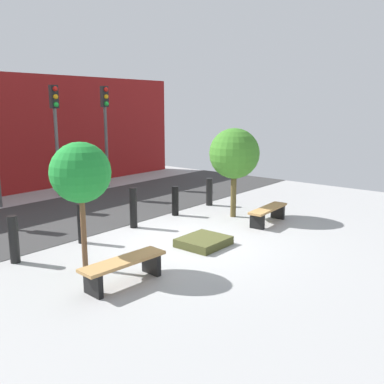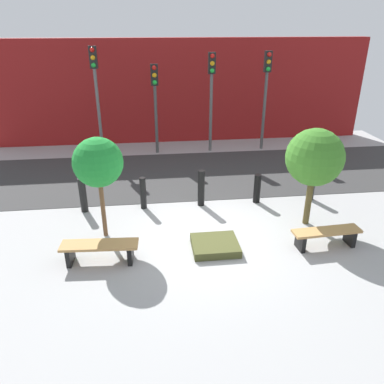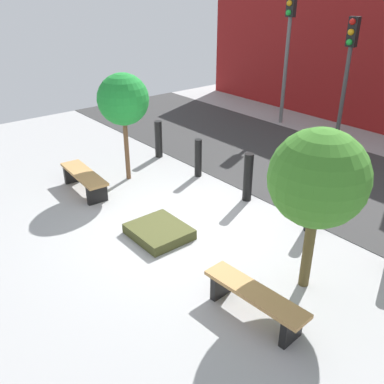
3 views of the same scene
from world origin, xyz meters
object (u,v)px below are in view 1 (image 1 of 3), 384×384
object	(u,v)px
bollard_right	(175,201)
traffic_light_east	(106,118)
bollard_left	(81,224)
bollard_far_left	(14,239)
bollard_center	(133,208)
tree_behind_right_bench	(234,154)
bollard_far_right	(209,192)
tree_behind_left_bench	(81,173)
traffic_light_mid_east	(56,121)
bench_right	(268,212)
bench_left	(124,267)
planter_bed	(204,242)

from	to	relation	value
bollard_right	traffic_light_east	size ratio (longest dim) A/B	0.22
bollard_left	bollard_right	xyz separation A→B (m)	(3.29, 0.00, -0.04)
bollard_far_left	bollard_center	xyz separation A→B (m)	(3.29, 0.00, 0.04)
tree_behind_right_bench	bollard_left	xyz separation A→B (m)	(-4.23, 1.39, -1.35)
bollard_far_left	bollard_far_right	world-z (taller)	bollard_far_left
tree_behind_left_bench	bollard_far_right	distance (m)	6.22
bollard_left	bollard_far_right	size ratio (longest dim) A/B	1.06
tree_behind_right_bench	bollard_far_left	distance (m)	6.18
tree_behind_right_bench	traffic_light_mid_east	xyz separation A→B (m)	(-1.50, 6.36, 0.82)
bollard_center	traffic_light_mid_east	xyz separation A→B (m)	(1.09, 4.96, 2.10)
tree_behind_right_bench	traffic_light_mid_east	size ratio (longest dim) A/B	0.66
bollard_far_left	bench_right	bearing A→B (deg)	-23.28
tree_behind_left_bench	bollard_center	distance (m)	3.24
bench_left	tree_behind_right_bench	world-z (taller)	tree_behind_right_bench
tree_behind_left_bench	bollard_right	xyz separation A→B (m)	(4.23, 1.39, -1.48)
bench_left	bollard_far_right	distance (m)	6.40
bench_right	planter_bed	size ratio (longest dim) A/B	1.53
bollard_left	bench_right	bearing A→B (deg)	-30.85
tree_behind_right_bench	traffic_light_mid_east	bearing A→B (deg)	103.31
bench_left	bench_right	xyz separation A→B (m)	(5.18, 0.00, -0.01)
tree_behind_right_bench	bollard_far_right	world-z (taller)	tree_behind_right_bench
bench_left	bollard_left	distance (m)	2.70
traffic_light_east	planter_bed	bearing A→B (deg)	-114.07
tree_behind_left_bench	tree_behind_right_bench	bearing A→B (deg)	0.00
bench_left	bench_right	bearing A→B (deg)	3.57
tree_behind_right_bench	bench_left	bearing A→B (deg)	-167.62
bench_left	bench_right	distance (m)	5.18
planter_bed	tree_behind_left_bench	distance (m)	3.30
bench_right	bollard_far_left	world-z (taller)	bollard_far_left
bollard_center	traffic_light_mid_east	size ratio (longest dim) A/B	0.28
bench_right	bollard_right	size ratio (longest dim) A/B	1.90
bollard_center	bollard_right	size ratio (longest dim) A/B	1.24
planter_bed	bollard_far_left	xyz separation A→B (m)	(-3.29, 2.33, 0.40)
planter_bed	bollard_far_right	world-z (taller)	bollard_far_right
tree_behind_right_bench	bollard_far_right	xyz separation A→B (m)	(0.70, 1.39, -1.37)
bollard_center	bollard_far_right	world-z (taller)	bollard_center
bench_left	traffic_light_mid_east	bearing A→B (deg)	67.44
bench_right	bollard_right	bearing A→B (deg)	106.93
tree_behind_right_bench	bollard_far_left	world-z (taller)	tree_behind_right_bench
traffic_light_mid_east	traffic_light_east	world-z (taller)	traffic_light_east
tree_behind_left_bench	bollard_left	xyz separation A→B (m)	(0.95, 1.39, -1.44)
bench_left	bollard_far_left	bearing A→B (deg)	109.02
bench_right	bollard_center	size ratio (longest dim) A/B	1.53
planter_bed	bollard_far_right	bearing A→B (deg)	35.31
bollard_far_left	tree_behind_right_bench	bearing A→B (deg)	-13.33
bollard_center	traffic_light_east	size ratio (longest dim) A/B	0.28
tree_behind_left_bench	bollard_far_right	bearing A→B (deg)	13.33
bench_left	bollard_left	xyz separation A→B (m)	(0.95, 2.53, 0.14)
tree_behind_left_bench	traffic_light_mid_east	bearing A→B (deg)	59.96
planter_bed	bench_right	bearing A→B (deg)	-4.42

